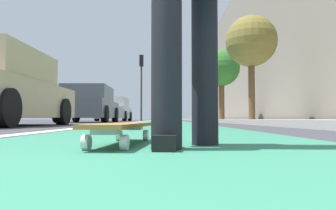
# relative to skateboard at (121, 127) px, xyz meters

# --- Properties ---
(ground_plane) EXTENTS (80.00, 80.00, 0.00)m
(ground_plane) POSITION_rel_skateboard_xyz_m (8.86, -0.16, -0.09)
(ground_plane) COLOR #38383D
(bike_lane_paint) EXTENTS (56.00, 2.14, 0.00)m
(bike_lane_paint) POSITION_rel_skateboard_xyz_m (22.86, -0.16, -0.09)
(bike_lane_paint) COLOR #2D7256
(bike_lane_paint) RESTS_ON ground
(lane_stripe_white) EXTENTS (52.00, 0.16, 0.01)m
(lane_stripe_white) POSITION_rel_skateboard_xyz_m (18.86, 1.06, -0.09)
(lane_stripe_white) COLOR silver
(lane_stripe_white) RESTS_ON ground
(sidewalk_curb) EXTENTS (52.00, 3.20, 0.13)m
(sidewalk_curb) POSITION_rel_skateboard_xyz_m (16.86, -3.79, -0.03)
(sidewalk_curb) COLOR #9E9B93
(sidewalk_curb) RESTS_ON ground
(building_facade) EXTENTS (40.00, 1.20, 9.90)m
(building_facade) POSITION_rel_skateboard_xyz_m (20.86, -6.20, 4.86)
(building_facade) COLOR gray
(building_facade) RESTS_ON ground
(skateboard) EXTENTS (0.86, 0.28, 0.11)m
(skateboard) POSITION_rel_skateboard_xyz_m (0.00, 0.00, 0.00)
(skateboard) COLOR white
(skateboard) RESTS_ON ground
(parked_car_mid) EXTENTS (4.09, 2.02, 1.49)m
(parked_car_mid) POSITION_rel_skateboard_xyz_m (11.40, 2.94, 0.62)
(parked_car_mid) COLOR #4C5156
(parked_car_mid) RESTS_ON ground
(parked_car_far) EXTENTS (4.11, 1.89, 1.46)m
(parked_car_far) POSITION_rel_skateboard_xyz_m (18.15, 2.99, 0.60)
(parked_car_far) COLOR #B7B7BC
(parked_car_far) RESTS_ON ground
(traffic_light) EXTENTS (0.33, 0.28, 4.65)m
(traffic_light) POSITION_rel_skateboard_xyz_m (20.39, 1.46, 3.10)
(traffic_light) COLOR #2D2D2D
(traffic_light) RESTS_ON ground
(street_tree_mid) EXTENTS (1.88, 1.88, 3.94)m
(street_tree_mid) POSITION_rel_skateboard_xyz_m (9.74, -3.39, 2.87)
(street_tree_mid) COLOR brown
(street_tree_mid) RESTS_ON ground
(street_tree_far) EXTENTS (2.05, 2.05, 4.04)m
(street_tree_far) POSITION_rel_skateboard_xyz_m (15.87, -3.39, 2.87)
(street_tree_far) COLOR brown
(street_tree_far) RESTS_ON ground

